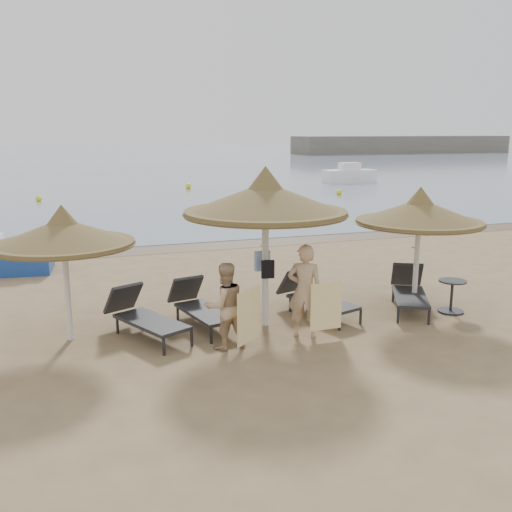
{
  "coord_description": "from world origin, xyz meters",
  "views": [
    {
      "loc": [
        -3.13,
        -9.79,
        3.98
      ],
      "look_at": [
        0.6,
        1.2,
        1.42
      ],
      "focal_mm": 40.0,
      "sensor_mm": 36.0,
      "label": 1
    }
  ],
  "objects_px": {
    "palapa_center": "(265,200)",
    "pedal_boat": "(7,259)",
    "lounger_far_left": "(143,315)",
    "lounger_far_right": "(409,290)",
    "person_right": "(305,283)",
    "side_table": "(451,297)",
    "palapa_right": "(419,212)",
    "lounger_near_left": "(200,305)",
    "palapa_left": "(63,233)",
    "person_left": "(225,299)",
    "lounger_near_right": "(314,296)"
  },
  "relations": [
    {
      "from": "lounger_far_left",
      "to": "palapa_left",
      "type": "bearing_deg",
      "value": 145.5
    },
    {
      "from": "palapa_center",
      "to": "lounger_far_left",
      "type": "height_order",
      "value": "palapa_center"
    },
    {
      "from": "pedal_boat",
      "to": "palapa_right",
      "type": "bearing_deg",
      "value": -30.71
    },
    {
      "from": "palapa_left",
      "to": "lounger_near_left",
      "type": "height_order",
      "value": "palapa_left"
    },
    {
      "from": "side_table",
      "to": "person_right",
      "type": "xyz_separation_m",
      "value": [
        -3.73,
        -0.36,
        0.73
      ]
    },
    {
      "from": "lounger_far_left",
      "to": "lounger_far_right",
      "type": "height_order",
      "value": "lounger_far_left"
    },
    {
      "from": "lounger_near_left",
      "to": "lounger_far_right",
      "type": "height_order",
      "value": "lounger_far_right"
    },
    {
      "from": "lounger_near_left",
      "to": "palapa_right",
      "type": "bearing_deg",
      "value": -18.86
    },
    {
      "from": "palapa_center",
      "to": "person_right",
      "type": "xyz_separation_m",
      "value": [
        0.51,
        -0.86,
        -1.55
      ]
    },
    {
      "from": "side_table",
      "to": "person_left",
      "type": "relative_size",
      "value": 0.39
    },
    {
      "from": "person_left",
      "to": "person_right",
      "type": "height_order",
      "value": "person_right"
    },
    {
      "from": "palapa_center",
      "to": "lounger_far_right",
      "type": "bearing_deg",
      "value": 1.02
    },
    {
      "from": "side_table",
      "to": "person_left",
      "type": "height_order",
      "value": "person_left"
    },
    {
      "from": "lounger_far_right",
      "to": "pedal_boat",
      "type": "distance_m",
      "value": 11.11
    },
    {
      "from": "lounger_near_left",
      "to": "person_left",
      "type": "relative_size",
      "value": 1.14
    },
    {
      "from": "person_left",
      "to": "lounger_far_right",
      "type": "bearing_deg",
      "value": -175.37
    },
    {
      "from": "lounger_near_right",
      "to": "palapa_left",
      "type": "bearing_deg",
      "value": 161.18
    },
    {
      "from": "person_right",
      "to": "lounger_near_left",
      "type": "bearing_deg",
      "value": -7.46
    },
    {
      "from": "lounger_near_left",
      "to": "side_table",
      "type": "height_order",
      "value": "lounger_near_left"
    },
    {
      "from": "lounger_far_left",
      "to": "side_table",
      "type": "height_order",
      "value": "lounger_far_left"
    },
    {
      "from": "palapa_center",
      "to": "pedal_boat",
      "type": "relative_size",
      "value": 1.36
    },
    {
      "from": "lounger_near_right",
      "to": "side_table",
      "type": "relative_size",
      "value": 2.96
    },
    {
      "from": "lounger_far_right",
      "to": "pedal_boat",
      "type": "xyz_separation_m",
      "value": [
        -8.96,
        6.57,
        -0.02
      ]
    },
    {
      "from": "lounger_far_right",
      "to": "side_table",
      "type": "bearing_deg",
      "value": -9.84
    },
    {
      "from": "person_right",
      "to": "lounger_far_right",
      "type": "bearing_deg",
      "value": -133.51
    },
    {
      "from": "lounger_far_left",
      "to": "person_right",
      "type": "relative_size",
      "value": 1.02
    },
    {
      "from": "lounger_far_left",
      "to": "lounger_far_right",
      "type": "relative_size",
      "value": 1.02
    },
    {
      "from": "side_table",
      "to": "person_left",
      "type": "bearing_deg",
      "value": -175.23
    },
    {
      "from": "palapa_left",
      "to": "palapa_right",
      "type": "relative_size",
      "value": 0.95
    },
    {
      "from": "person_left",
      "to": "palapa_left",
      "type": "bearing_deg",
      "value": -34.43
    },
    {
      "from": "lounger_near_left",
      "to": "pedal_boat",
      "type": "height_order",
      "value": "pedal_boat"
    },
    {
      "from": "person_right",
      "to": "lounger_near_right",
      "type": "bearing_deg",
      "value": -92.54
    },
    {
      "from": "palapa_center",
      "to": "side_table",
      "type": "xyz_separation_m",
      "value": [
        4.24,
        -0.51,
        -2.28
      ]
    },
    {
      "from": "lounger_near_right",
      "to": "side_table",
      "type": "distance_m",
      "value": 3.09
    },
    {
      "from": "lounger_near_right",
      "to": "palapa_center",
      "type": "bearing_deg",
      "value": 177.8
    },
    {
      "from": "lounger_far_right",
      "to": "side_table",
      "type": "distance_m",
      "value": 0.93
    },
    {
      "from": "pedal_boat",
      "to": "side_table",
      "type": "bearing_deg",
      "value": -30.73
    },
    {
      "from": "palapa_left",
      "to": "lounger_far_left",
      "type": "relative_size",
      "value": 1.21
    },
    {
      "from": "palapa_right",
      "to": "palapa_center",
      "type": "bearing_deg",
      "value": 179.57
    },
    {
      "from": "pedal_boat",
      "to": "lounger_far_left",
      "type": "bearing_deg",
      "value": -59.61
    },
    {
      "from": "palapa_left",
      "to": "palapa_center",
      "type": "bearing_deg",
      "value": -6.22
    },
    {
      "from": "pedal_boat",
      "to": "lounger_near_left",
      "type": "bearing_deg",
      "value": -50.21
    },
    {
      "from": "lounger_near_right",
      "to": "pedal_boat",
      "type": "height_order",
      "value": "pedal_boat"
    },
    {
      "from": "palapa_center",
      "to": "lounger_near_left",
      "type": "relative_size",
      "value": 1.54
    },
    {
      "from": "palapa_right",
      "to": "person_right",
      "type": "height_order",
      "value": "palapa_right"
    },
    {
      "from": "side_table",
      "to": "lounger_far_right",
      "type": "bearing_deg",
      "value": 141.93
    },
    {
      "from": "side_table",
      "to": "pedal_boat",
      "type": "relative_size",
      "value": 0.3
    },
    {
      "from": "palapa_center",
      "to": "person_left",
      "type": "height_order",
      "value": "palapa_center"
    },
    {
      "from": "person_left",
      "to": "pedal_boat",
      "type": "xyz_separation_m",
      "value": [
        -4.32,
        7.58,
        -0.55
      ]
    },
    {
      "from": "lounger_far_left",
      "to": "person_left",
      "type": "xyz_separation_m",
      "value": [
        1.36,
        -1.16,
        0.53
      ]
    }
  ]
}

